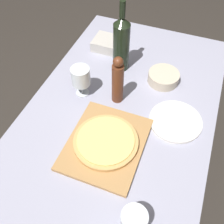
{
  "coord_description": "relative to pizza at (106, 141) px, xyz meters",
  "views": [
    {
      "loc": [
        0.24,
        -0.68,
        1.67
      ],
      "look_at": [
        -0.02,
        -0.01,
        0.79
      ],
      "focal_mm": 42.0,
      "sensor_mm": 36.0,
      "label": 1
    }
  ],
  "objects": [
    {
      "name": "drinking_tumbler",
      "position": [
        0.21,
        -0.27,
        0.02
      ],
      "size": [
        0.09,
        0.09,
        0.1
      ],
      "color": "silver",
      "rests_on": "dining_table"
    },
    {
      "name": "dinner_plate",
      "position": [
        0.25,
        0.22,
        -0.02
      ],
      "size": [
        0.24,
        0.24,
        0.01
      ],
      "color": "silver",
      "rests_on": "dining_table"
    },
    {
      "name": "pepper_mill",
      "position": [
        -0.05,
        0.26,
        0.09
      ],
      "size": [
        0.05,
        0.05,
        0.25
      ],
      "color": "#5B2D19",
      "rests_on": "dining_table"
    },
    {
      "name": "cutting_board",
      "position": [
        -0.0,
        -0.0,
        -0.02
      ],
      "size": [
        0.31,
        0.38,
        0.02
      ],
      "color": "#A87A47",
      "rests_on": "dining_table"
    },
    {
      "name": "pizza",
      "position": [
        0.0,
        0.0,
        0.0
      ],
      "size": [
        0.27,
        0.27,
        0.02
      ],
      "color": "tan",
      "rests_on": "cutting_board"
    },
    {
      "name": "small_bowl",
      "position": [
        0.13,
        0.46,
        -0.0
      ],
      "size": [
        0.16,
        0.16,
        0.05
      ],
      "color": "beige",
      "rests_on": "dining_table"
    },
    {
      "name": "ground_plane",
      "position": [
        -0.01,
        0.14,
        -0.76
      ],
      "size": [
        12.0,
        12.0,
        0.0
      ],
      "primitive_type": "plane",
      "color": "#2D2823"
    },
    {
      "name": "wine_bottle",
      "position": [
        -0.11,
        0.49,
        0.12
      ],
      "size": [
        0.08,
        0.08,
        0.38
      ],
      "color": "black",
      "rests_on": "dining_table"
    },
    {
      "name": "wine_glass",
      "position": [
        -0.22,
        0.24,
        0.08
      ],
      "size": [
        0.09,
        0.09,
        0.16
      ],
      "color": "silver",
      "rests_on": "dining_table"
    },
    {
      "name": "food_container",
      "position": [
        -0.24,
        0.62,
        -0.0
      ],
      "size": [
        0.15,
        0.14,
        0.06
      ],
      "color": "#BCB7AD",
      "rests_on": "dining_table"
    },
    {
      "name": "dining_table",
      "position": [
        -0.01,
        0.14,
        -0.12
      ],
      "size": [
        0.86,
        1.57,
        0.73
      ],
      "color": "#9393A8",
      "rests_on": "ground_plane"
    }
  ]
}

